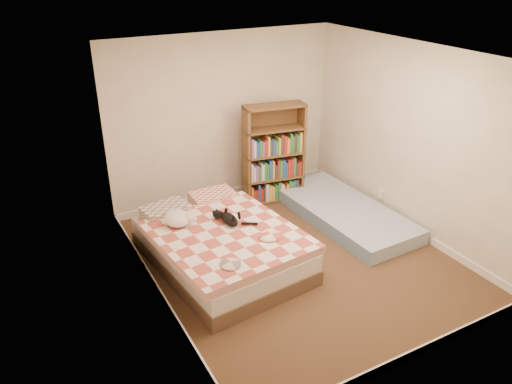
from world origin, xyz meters
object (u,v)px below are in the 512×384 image
floor_mattress (343,212)px  black_cat (229,218)px  bed (220,244)px  bookshelf (273,166)px  white_dog (179,219)px

floor_mattress → black_cat: 1.93m
bed → black_cat: bearing=9.9°
floor_mattress → bed: bearing=-177.3°
bed → floor_mattress: (2.02, 0.16, -0.15)m
black_cat → bookshelf: bearing=14.1°
bed → bookshelf: (1.45, 1.21, 0.30)m
bed → white_dog: (-0.41, 0.27, 0.33)m
black_cat → white_dog: bearing=129.7°
bed → bookshelf: size_ratio=1.49×
bookshelf → floor_mattress: 1.28m
black_cat → white_dog: 0.60m
floor_mattress → black_cat: black_cat is taller
bed → floor_mattress: bed is taller
bed → floor_mattress: 2.03m
black_cat → white_dog: (-0.55, 0.23, 0.03)m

